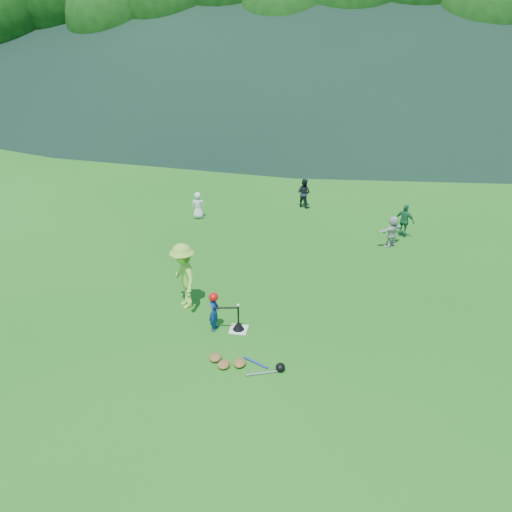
{
  "coord_description": "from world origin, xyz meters",
  "views": [
    {
      "loc": [
        2.35,
        -10.39,
        7.38
      ],
      "look_at": [
        0.0,
        2.5,
        0.9
      ],
      "focal_mm": 35.0,
      "sensor_mm": 36.0,
      "label": 1
    }
  ],
  "objects": [
    {
      "name": "fielder_d",
      "position": [
        4.13,
        5.9,
        0.56
      ],
      "size": [
        0.99,
        0.95,
        1.12
      ],
      "primitive_type": "imported",
      "rotation": [
        0.0,
        0.0,
        3.88
      ],
      "color": "silver",
      "rests_on": "ground"
    },
    {
      "name": "outfield_fence",
      "position": [
        0.0,
        28.0,
        0.7
      ],
      "size": [
        70.07,
        0.08,
        1.33
      ],
      "color": "gray",
      "rests_on": "ground"
    },
    {
      "name": "adult_coach",
      "position": [
        -1.69,
        0.87,
        0.93
      ],
      "size": [
        1.25,
        1.39,
        1.87
      ],
      "primitive_type": "imported",
      "rotation": [
        0.0,
        0.0,
        -0.98
      ],
      "color": "#90D23D",
      "rests_on": "ground"
    },
    {
      "name": "batter_child",
      "position": [
        -0.61,
        -0.08,
        0.52
      ],
      "size": [
        0.26,
        0.38,
        1.04
      ],
      "primitive_type": "imported",
      "rotation": [
        0.0,
        0.0,
        1.54
      ],
      "color": "navy",
      "rests_on": "ground"
    },
    {
      "name": "fielder_c",
      "position": [
        4.62,
        6.82,
        0.61
      ],
      "size": [
        0.77,
        0.6,
        1.22
      ],
      "primitive_type": "imported",
      "rotation": [
        0.0,
        0.0,
        2.65
      ],
      "color": "#1F6A3E",
      "rests_on": "ground"
    },
    {
      "name": "batter_gear",
      "position": [
        -0.58,
        -0.08,
        0.94
      ],
      "size": [
        0.73,
        0.26,
        0.4
      ],
      "color": "#BA0C0D",
      "rests_on": "ground"
    },
    {
      "name": "baseball",
      "position": [
        0.0,
        0.0,
        0.74
      ],
      "size": [
        0.08,
        0.08,
        0.08
      ],
      "primitive_type": "sphere",
      "color": "white",
      "rests_on": "batting_tee"
    },
    {
      "name": "equipment_pile",
      "position": [
        0.33,
        -1.4,
        0.07
      ],
      "size": [
        1.8,
        0.68,
        0.19
      ],
      "color": "olive",
      "rests_on": "ground"
    },
    {
      "name": "fielder_b",
      "position": [
        0.78,
        9.21,
        0.61
      ],
      "size": [
        0.72,
        0.66,
        1.21
      ],
      "primitive_type": "imported",
      "rotation": [
        0.0,
        0.0,
        2.72
      ],
      "color": "black",
      "rests_on": "ground"
    },
    {
      "name": "home_plate",
      "position": [
        0.0,
        0.0,
        0.01
      ],
      "size": [
        0.45,
        0.45,
        0.02
      ],
      "primitive_type": "cube",
      "color": "silver",
      "rests_on": "ground"
    },
    {
      "name": "fielder_a",
      "position": [
        -3.16,
        7.22,
        0.53
      ],
      "size": [
        0.57,
        0.43,
        1.06
      ],
      "primitive_type": "imported",
      "rotation": [
        0.0,
        0.0,
        3.33
      ],
      "color": "white",
      "rests_on": "ground"
    },
    {
      "name": "ground",
      "position": [
        0.0,
        0.0,
        0.0
      ],
      "size": [
        120.0,
        120.0,
        0.0
      ],
      "primitive_type": "plane",
      "color": "#185A14",
      "rests_on": "ground"
    },
    {
      "name": "batting_tee",
      "position": [
        0.0,
        0.0,
        0.13
      ],
      "size": [
        0.3,
        0.3,
        0.68
      ],
      "color": "black",
      "rests_on": "home_plate"
    }
  ]
}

